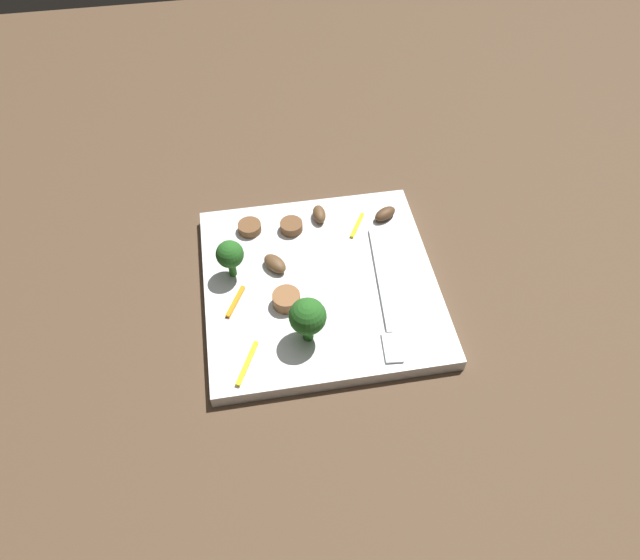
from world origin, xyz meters
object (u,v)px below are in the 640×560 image
Objects in this scene: broccoli_floret_1 at (230,255)px; sausage_slice_1 at (250,227)px; mushroom_0 at (275,264)px; pepper_strip_3 at (236,302)px; sausage_slice_2 at (286,299)px; mushroom_1 at (319,214)px; sausage_slice_0 at (291,226)px; mushroom_2 at (385,214)px; pepper_strip_0 at (247,363)px; plate at (320,285)px; fork at (384,301)px; broccoli_floret_0 at (308,317)px; pepper_strip_1 at (357,225)px.

sausage_slice_1 is (-0.06, 0.02, -0.03)m from broccoli_floret_1.
pepper_strip_3 is at bearing -48.53° from mushroom_0.
mushroom_1 is (-0.12, 0.05, -0.00)m from sausage_slice_2.
sausage_slice_1 is at bearing -97.76° from sausage_slice_0.
mushroom_0 and mushroom_2 have the same top height.
broccoli_floret_1 reaches higher than mushroom_1.
broccoli_floret_1 is 0.12m from pepper_strip_0.
mushroom_2 is at bearing 131.62° from plate.
mushroom_2 is at bearing 171.29° from fork.
plate is 0.10m from broccoli_floret_1.
mushroom_0 is (-0.03, -0.05, 0.01)m from plate.
pepper_strip_1 is (-0.14, 0.08, -0.03)m from broccoli_floret_0.
sausage_slice_0 and sausage_slice_1 have the same top height.
sausage_slice_1 is at bearing -141.69° from plate.
broccoli_floret_1 reaches higher than sausage_slice_2.
sausage_slice_2 is at bearing -44.30° from pepper_strip_1.
sausage_slice_2 is 0.71× the size of pepper_strip_3.
broccoli_floret_1 is 1.78× the size of sausage_slice_1.
sausage_slice_0 is 0.11m from sausage_slice_2.
plate is 0.05m from mushroom_0.
broccoli_floret_1 is at bearing -52.20° from sausage_slice_0.
mushroom_2 reaches higher than pepper_strip_3.
sausage_slice_0 is 0.98× the size of mushroom_1.
fork is 5.91× the size of mushroom_0.
mushroom_1 is (-0.17, 0.04, -0.03)m from broccoli_floret_0.
pepper_strip_3 is (-0.06, -0.07, -0.03)m from broccoli_floret_0.
broccoli_floret_0 is at bearing 15.75° from sausage_slice_1.
plate is 6.09× the size of pepper_strip_3.
mushroom_0 is at bearing -116.50° from fork.
sausage_slice_0 is at bearing -69.49° from mushroom_1.
plate is at bearing 122.92° from sausage_slice_2.
pepper_strip_0 is (0.18, -0.02, -0.00)m from sausage_slice_1.
sausage_slice_0 is (-0.12, -0.08, 0.00)m from fork.
pepper_strip_0 is at bearing -21.18° from sausage_slice_0.
plate is 8.65× the size of mushroom_2.
fork is 3.52× the size of pepper_strip_0.
broccoli_floret_1 is 1.78× the size of mushroom_1.
mushroom_2 is 0.21m from pepper_strip_3.
mushroom_2 is (-0.08, 0.09, 0.01)m from plate.
pepper_strip_0 is (0.05, -0.15, 0.00)m from fork.
sausage_slice_0 is at bearing 178.66° from broccoli_floret_0.
mushroom_2 is at bearing 88.10° from sausage_slice_1.
fork reaches higher than plate.
mushroom_2 is (-0.00, 0.11, 0.00)m from sausage_slice_0.
pepper_strip_3 is at bearing -94.00° from fork.
pepper_strip_0 is (0.07, -0.05, -0.01)m from sausage_slice_2.
pepper_strip_0 is at bearing 4.08° from pepper_strip_3.
mushroom_2 reaches higher than plate.
mushroom_0 reaches higher than pepper_strip_3.
sausage_slice_2 reaches higher than pepper_strip_1.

